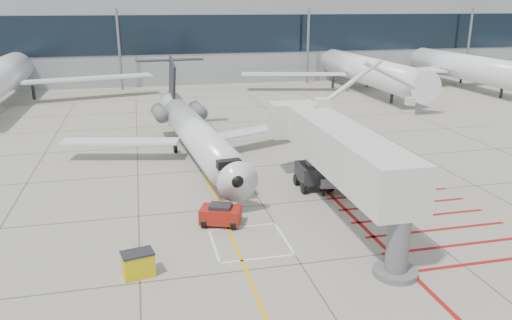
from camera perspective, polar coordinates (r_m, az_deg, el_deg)
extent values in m
plane|color=gray|center=(29.43, 2.69, -8.07)|extent=(260.00, 260.00, 0.00)
cone|color=orange|center=(33.39, -4.35, -4.46)|extent=(0.35, 0.35, 0.49)
cone|color=#F93F0D|center=(33.81, -2.34, -4.10)|extent=(0.38, 0.38, 0.53)
cube|color=gray|center=(97.26, -2.94, 14.06)|extent=(180.00, 28.00, 14.00)
cube|color=black|center=(83.44, -1.16, 14.22)|extent=(180.00, 0.10, 6.00)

